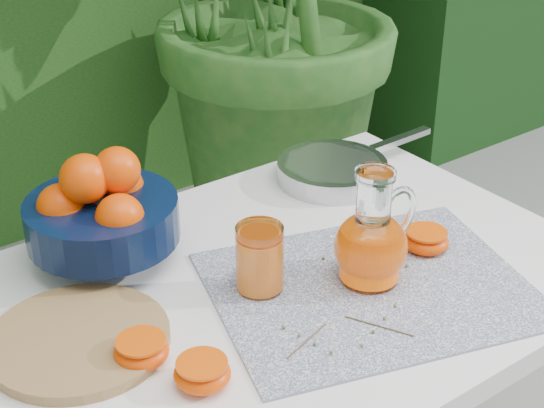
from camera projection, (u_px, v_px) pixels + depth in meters
white_table at (279, 323)px, 1.35m from camera, size 1.00×0.70×0.75m
placemat at (370, 288)px, 1.29m from camera, size 0.57×0.50×0.00m
cutting_board at (79, 340)px, 1.17m from camera, size 0.30×0.30×0.02m
fruit_bowl at (101, 210)px, 1.33m from camera, size 0.26×0.26×0.19m
juice_pitcher at (372, 243)px, 1.28m from camera, size 0.17×0.13×0.19m
juice_tumbler at (260, 260)px, 1.26m from camera, size 0.09×0.09×0.11m
saute_pan at (333, 169)px, 1.61m from camera, size 0.38×0.22×0.04m
orange_halves at (269, 315)px, 1.20m from camera, size 0.61×0.18×0.04m
thyme_sprigs at (352, 305)px, 1.24m from camera, size 0.30×0.24×0.01m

